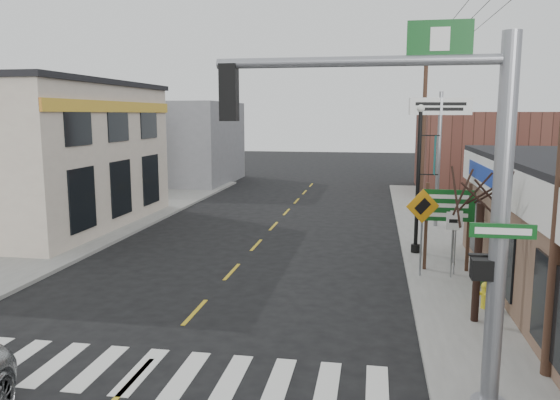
% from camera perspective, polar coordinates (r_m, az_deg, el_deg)
% --- Properties ---
extents(ground, '(140.00, 140.00, 0.00)m').
position_cam_1_polar(ground, '(12.30, -15.13, -17.72)').
color(ground, black).
rests_on(ground, ground).
extents(sidewalk_right, '(6.00, 38.00, 0.13)m').
position_cam_1_polar(sidewalk_right, '(23.90, 19.72, -4.62)').
color(sidewalk_right, gray).
rests_on(sidewalk_right, ground).
extents(sidewalk_left, '(6.00, 38.00, 0.13)m').
position_cam_1_polar(sidewalk_left, '(27.29, -20.84, -3.04)').
color(sidewalk_left, gray).
rests_on(sidewalk_left, ground).
extents(center_line, '(0.12, 56.00, 0.01)m').
position_cam_1_polar(center_line, '(19.33, -5.05, -7.46)').
color(center_line, gold).
rests_on(center_line, ground).
extents(crosswalk, '(11.00, 2.20, 0.01)m').
position_cam_1_polar(crosswalk, '(12.62, -14.33, -16.94)').
color(crosswalk, silver).
rests_on(crosswalk, ground).
extents(left_building, '(12.00, 12.00, 6.80)m').
position_cam_1_polar(left_building, '(29.89, -26.85, 4.05)').
color(left_building, beige).
rests_on(left_building, ground).
extents(bldg_distant_right, '(8.00, 10.00, 5.60)m').
position_cam_1_polar(bldg_distant_right, '(40.63, 20.08, 4.66)').
color(bldg_distant_right, brown).
rests_on(bldg_distant_right, ground).
extents(bldg_distant_left, '(9.00, 10.00, 6.40)m').
position_cam_1_polar(bldg_distant_left, '(44.85, -10.87, 5.91)').
color(bldg_distant_left, slate).
rests_on(bldg_distant_left, ground).
extents(traffic_signal_pole, '(5.40, 0.40, 6.84)m').
position_cam_1_polar(traffic_signal_pole, '(9.63, 17.47, 1.01)').
color(traffic_signal_pole, gray).
rests_on(traffic_signal_pole, sidewalk_right).
extents(guide_sign, '(1.73, 0.14, 3.03)m').
position_cam_1_polar(guide_sign, '(19.40, 17.13, -1.49)').
color(guide_sign, '#462D20').
rests_on(guide_sign, sidewalk_right).
extents(fire_hydrant, '(0.24, 0.24, 0.76)m').
position_cam_1_polar(fire_hydrant, '(16.32, 20.66, -9.18)').
color(fire_hydrant, gold).
rests_on(fire_hydrant, sidewalk_right).
extents(ped_crossing_sign, '(1.14, 0.08, 2.92)m').
position_cam_1_polar(ped_crossing_sign, '(18.48, 14.63, -1.76)').
color(ped_crossing_sign, gray).
rests_on(ped_crossing_sign, sidewalk_right).
extents(lamp_post, '(0.74, 0.58, 5.69)m').
position_cam_1_polar(lamp_post, '(21.45, 14.43, 3.25)').
color(lamp_post, black).
rests_on(lamp_post, sidewalk_right).
extents(dance_center_sign, '(3.00, 0.19, 6.37)m').
position_cam_1_polar(dance_center_sign, '(26.88, 16.37, 7.54)').
color(dance_center_sign, gray).
rests_on(dance_center_sign, sidewalk_right).
extents(bare_tree, '(2.33, 2.33, 4.66)m').
position_cam_1_polar(bare_tree, '(14.57, 20.38, 1.86)').
color(bare_tree, black).
rests_on(bare_tree, sidewalk_right).
extents(shrub_back, '(1.15, 1.15, 0.86)m').
position_cam_1_polar(shrub_back, '(18.22, 21.61, -7.29)').
color(shrub_back, black).
rests_on(shrub_back, sidewalk_right).
extents(utility_pole_far, '(1.54, 0.23, 8.86)m').
position_cam_1_polar(utility_pole_far, '(32.02, 14.77, 7.26)').
color(utility_pole_far, '#3E2B1B').
rests_on(utility_pole_far, sidewalk_right).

